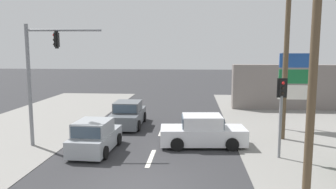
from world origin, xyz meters
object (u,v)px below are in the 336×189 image
at_px(utility_pole_foreground_right, 312,16).
at_px(traffic_signal_mast, 40,69).
at_px(utility_pole_midground_right, 287,35).
at_px(sedan_oncoming_near, 203,132).
at_px(pedestal_signal_right_kerb, 281,104).
at_px(hatchback_crossing_left, 95,137).
at_px(shopping_plaza_sign, 297,80).
at_px(sedan_oncoming_mid, 128,115).

distance_m(utility_pole_foreground_right, traffic_signal_mast, 12.29).
relative_size(utility_pole_midground_right, sedan_oncoming_near, 2.42).
xyz_separation_m(utility_pole_foreground_right, pedestal_signal_right_kerb, (0.34, 4.19, -3.33)).
bearing_deg(pedestal_signal_right_kerb, sedan_oncoming_near, 154.00).
bearing_deg(hatchback_crossing_left, shopping_plaza_sign, 26.25).
distance_m(utility_pole_midground_right, hatchback_crossing_left, 10.94).
bearing_deg(shopping_plaza_sign, utility_pole_foreground_right, -105.15).
bearing_deg(sedan_oncoming_near, utility_pole_foreground_right, -62.80).
height_order(utility_pole_foreground_right, pedestal_signal_right_kerb, utility_pole_foreground_right).
bearing_deg(traffic_signal_mast, shopping_plaza_sign, 18.44).
distance_m(utility_pole_midground_right, shopping_plaza_sign, 3.70).
relative_size(pedestal_signal_right_kerb, hatchback_crossing_left, 0.96).
relative_size(shopping_plaza_sign, sedan_oncoming_near, 1.06).
relative_size(utility_pole_foreground_right, shopping_plaza_sign, 2.34).
height_order(pedestal_signal_right_kerb, sedan_oncoming_mid, pedestal_signal_right_kerb).
height_order(utility_pole_midground_right, pedestal_signal_right_kerb, utility_pole_midground_right).
xyz_separation_m(utility_pole_foreground_right, sedan_oncoming_near, (-2.99, 5.82, -5.04)).
bearing_deg(traffic_signal_mast, sedan_oncoming_mid, 53.81).
relative_size(utility_pole_foreground_right, pedestal_signal_right_kerb, 3.02).
distance_m(sedan_oncoming_mid, hatchback_crossing_left, 5.39).
bearing_deg(utility_pole_foreground_right, sedan_oncoming_near, 117.20).
bearing_deg(utility_pole_midground_right, hatchback_crossing_left, -162.69).
distance_m(utility_pole_foreground_right, hatchback_crossing_left, 10.51).
height_order(utility_pole_foreground_right, sedan_oncoming_mid, utility_pole_foreground_right).
bearing_deg(sedan_oncoming_near, pedestal_signal_right_kerb, -26.00).
distance_m(utility_pole_foreground_right, utility_pole_midground_right, 7.52).
height_order(traffic_signal_mast, sedan_oncoming_near, traffic_signal_mast).
height_order(shopping_plaza_sign, hatchback_crossing_left, shopping_plaza_sign).
distance_m(utility_pole_foreground_right, shopping_plaza_sign, 10.48).
distance_m(traffic_signal_mast, sedan_oncoming_mid, 6.52).
xyz_separation_m(shopping_plaza_sign, sedan_oncoming_near, (-5.63, -3.94, -2.28)).
height_order(traffic_signal_mast, hatchback_crossing_left, traffic_signal_mast).
relative_size(utility_pole_foreground_right, traffic_signal_mast, 1.79).
bearing_deg(shopping_plaza_sign, pedestal_signal_right_kerb, -112.42).
height_order(utility_pole_foreground_right, shopping_plaza_sign, utility_pole_foreground_right).
relative_size(traffic_signal_mast, shopping_plaza_sign, 1.30).
height_order(sedan_oncoming_near, sedan_oncoming_mid, same).
xyz_separation_m(utility_pole_midground_right, shopping_plaza_sign, (1.33, 2.36, -2.52)).
bearing_deg(pedestal_signal_right_kerb, utility_pole_foreground_right, -94.70).
relative_size(traffic_signal_mast, hatchback_crossing_left, 1.63).
bearing_deg(traffic_signal_mast, utility_pole_midground_right, 10.06).
distance_m(utility_pole_midground_right, traffic_signal_mast, 12.58).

